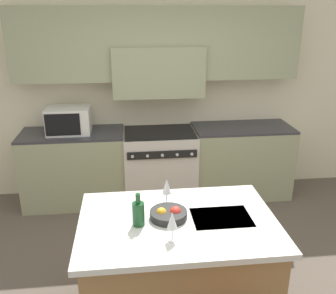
# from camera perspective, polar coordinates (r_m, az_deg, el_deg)

# --- Properties ---
(back_cabinetry) EXTENTS (10.00, 0.46, 2.70)m
(back_cabinetry) POSITION_cam_1_polar(r_m,az_deg,el_deg) (4.78, -1.67, 11.03)
(back_cabinetry) COLOR beige
(back_cabinetry) RESTS_ON ground_plane
(back_counter) EXTENTS (3.42, 0.62, 0.94)m
(back_counter) POSITION_cam_1_polar(r_m,az_deg,el_deg) (4.85, -1.28, -2.64)
(back_counter) COLOR gray
(back_counter) RESTS_ON ground_plane
(range_stove) EXTENTS (0.90, 0.70, 0.92)m
(range_stove) POSITION_cam_1_polar(r_m,az_deg,el_deg) (4.83, -1.26, -2.85)
(range_stove) COLOR beige
(range_stove) RESTS_ON ground_plane
(microwave) EXTENTS (0.51, 0.38, 0.32)m
(microwave) POSITION_cam_1_polar(r_m,az_deg,el_deg) (4.67, -14.88, 3.97)
(microwave) COLOR silver
(microwave) RESTS_ON back_counter
(kitchen_island) EXTENTS (1.46, 1.01, 0.90)m
(kitchen_island) POSITION_cam_1_polar(r_m,az_deg,el_deg) (3.07, 1.45, -18.15)
(kitchen_island) COLOR olive
(kitchen_island) RESTS_ON ground_plane
(wine_bottle) EXTENTS (0.09, 0.09, 0.25)m
(wine_bottle) POSITION_cam_1_polar(r_m,az_deg,el_deg) (2.72, -4.54, -10.03)
(wine_bottle) COLOR #194723
(wine_bottle) RESTS_ON kitchen_island
(wine_glass_near) EXTENTS (0.07, 0.07, 0.21)m
(wine_glass_near) POSITION_cam_1_polar(r_m,az_deg,el_deg) (2.52, 0.64, -11.21)
(wine_glass_near) COLOR white
(wine_glass_near) RESTS_ON kitchen_island
(wine_glass_far) EXTENTS (0.07, 0.07, 0.21)m
(wine_glass_far) POSITION_cam_1_polar(r_m,az_deg,el_deg) (2.96, -0.20, -6.11)
(wine_glass_far) COLOR white
(wine_glass_far) RESTS_ON kitchen_island
(fruit_bowl) EXTENTS (0.28, 0.28, 0.09)m
(fruit_bowl) POSITION_cam_1_polar(r_m,az_deg,el_deg) (2.82, 0.12, -10.18)
(fruit_bowl) COLOR black
(fruit_bowl) RESTS_ON kitchen_island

